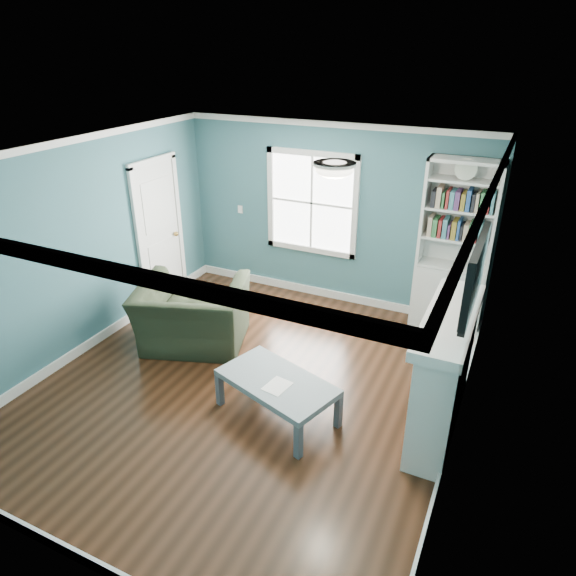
% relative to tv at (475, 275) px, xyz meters
% --- Properties ---
extents(floor, '(5.00, 5.00, 0.00)m').
position_rel_tv_xyz_m(floor, '(-2.20, -0.20, -1.72)').
color(floor, black).
rests_on(floor, ground).
extents(room_walls, '(5.00, 5.00, 5.00)m').
position_rel_tv_xyz_m(room_walls, '(-2.20, -0.20, -0.14)').
color(room_walls, '#3A6A78').
rests_on(room_walls, ground).
extents(trim, '(4.50, 5.00, 2.60)m').
position_rel_tv_xyz_m(trim, '(-2.20, -0.20, -0.49)').
color(trim, white).
rests_on(trim, ground).
extents(window, '(1.40, 0.06, 1.50)m').
position_rel_tv_xyz_m(window, '(-2.50, 2.29, -0.27)').
color(window, white).
rests_on(window, room_walls).
extents(bookshelf, '(0.90, 0.35, 2.31)m').
position_rel_tv_xyz_m(bookshelf, '(-0.43, 2.10, -0.80)').
color(bookshelf, silver).
rests_on(bookshelf, ground).
extents(fireplace, '(0.44, 1.58, 1.30)m').
position_rel_tv_xyz_m(fireplace, '(-0.12, 0.00, -1.09)').
color(fireplace, black).
rests_on(fireplace, ground).
extents(tv, '(0.06, 1.10, 0.65)m').
position_rel_tv_xyz_m(tv, '(0.00, 0.00, 0.00)').
color(tv, black).
rests_on(tv, fireplace).
extents(door, '(0.12, 0.98, 2.17)m').
position_rel_tv_xyz_m(door, '(-4.42, 1.20, -0.65)').
color(door, silver).
rests_on(door, ground).
extents(ceiling_fixture, '(0.38, 0.38, 0.15)m').
position_rel_tv_xyz_m(ceiling_fixture, '(-1.30, -0.10, 0.82)').
color(ceiling_fixture, white).
rests_on(ceiling_fixture, room_walls).
extents(light_switch, '(0.08, 0.01, 0.12)m').
position_rel_tv_xyz_m(light_switch, '(-3.70, 2.28, -0.52)').
color(light_switch, white).
rests_on(light_switch, room_walls).
extents(recliner, '(1.51, 1.22, 1.14)m').
position_rel_tv_xyz_m(recliner, '(-3.27, 0.28, -1.16)').
color(recliner, '#242D1C').
rests_on(recliner, ground).
extents(coffee_table, '(1.36, 1.01, 0.44)m').
position_rel_tv_xyz_m(coffee_table, '(-1.68, -0.52, -1.34)').
color(coffee_table, '#4B515A').
rests_on(coffee_table, ground).
extents(paper_sheet, '(0.26, 0.31, 0.00)m').
position_rel_tv_xyz_m(paper_sheet, '(-1.63, -0.61, -1.28)').
color(paper_sheet, white).
rests_on(paper_sheet, coffee_table).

